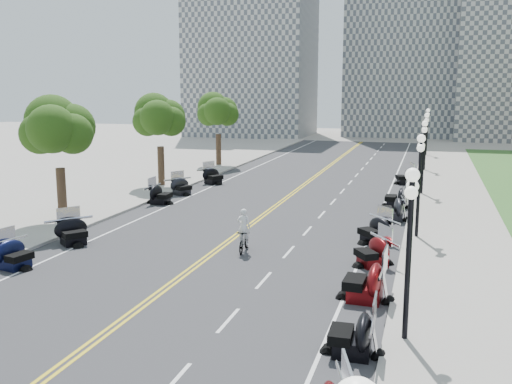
% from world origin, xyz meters
% --- Properties ---
extents(ground, '(160.00, 160.00, 0.00)m').
position_xyz_m(ground, '(0.00, 0.00, 0.00)').
color(ground, gray).
extents(road, '(16.00, 90.00, 0.01)m').
position_xyz_m(road, '(0.00, 10.00, 0.00)').
color(road, '#333335').
rests_on(road, ground).
extents(centerline_yellow_a, '(0.12, 90.00, 0.00)m').
position_xyz_m(centerline_yellow_a, '(-0.12, 10.00, 0.01)').
color(centerline_yellow_a, yellow).
rests_on(centerline_yellow_a, road).
extents(centerline_yellow_b, '(0.12, 90.00, 0.00)m').
position_xyz_m(centerline_yellow_b, '(0.12, 10.00, 0.01)').
color(centerline_yellow_b, yellow).
rests_on(centerline_yellow_b, road).
extents(edge_line_north, '(0.12, 90.00, 0.00)m').
position_xyz_m(edge_line_north, '(6.40, 10.00, 0.01)').
color(edge_line_north, white).
rests_on(edge_line_north, road).
extents(edge_line_south, '(0.12, 90.00, 0.00)m').
position_xyz_m(edge_line_south, '(-6.40, 10.00, 0.01)').
color(edge_line_south, white).
rests_on(edge_line_south, road).
extents(lane_dash_3, '(0.12, 2.00, 0.00)m').
position_xyz_m(lane_dash_3, '(3.20, -12.00, 0.01)').
color(lane_dash_3, white).
rests_on(lane_dash_3, road).
extents(lane_dash_4, '(0.12, 2.00, 0.00)m').
position_xyz_m(lane_dash_4, '(3.20, -8.00, 0.01)').
color(lane_dash_4, white).
rests_on(lane_dash_4, road).
extents(lane_dash_5, '(0.12, 2.00, 0.00)m').
position_xyz_m(lane_dash_5, '(3.20, -4.00, 0.01)').
color(lane_dash_5, white).
rests_on(lane_dash_5, road).
extents(lane_dash_6, '(0.12, 2.00, 0.00)m').
position_xyz_m(lane_dash_6, '(3.20, 0.00, 0.01)').
color(lane_dash_6, white).
rests_on(lane_dash_6, road).
extents(lane_dash_7, '(0.12, 2.00, 0.00)m').
position_xyz_m(lane_dash_7, '(3.20, 4.00, 0.01)').
color(lane_dash_7, white).
rests_on(lane_dash_7, road).
extents(lane_dash_8, '(0.12, 2.00, 0.00)m').
position_xyz_m(lane_dash_8, '(3.20, 8.00, 0.01)').
color(lane_dash_8, white).
rests_on(lane_dash_8, road).
extents(lane_dash_9, '(0.12, 2.00, 0.00)m').
position_xyz_m(lane_dash_9, '(3.20, 12.00, 0.01)').
color(lane_dash_9, white).
rests_on(lane_dash_9, road).
extents(lane_dash_10, '(0.12, 2.00, 0.00)m').
position_xyz_m(lane_dash_10, '(3.20, 16.00, 0.01)').
color(lane_dash_10, white).
rests_on(lane_dash_10, road).
extents(lane_dash_11, '(0.12, 2.00, 0.00)m').
position_xyz_m(lane_dash_11, '(3.20, 20.00, 0.01)').
color(lane_dash_11, white).
rests_on(lane_dash_11, road).
extents(lane_dash_12, '(0.12, 2.00, 0.00)m').
position_xyz_m(lane_dash_12, '(3.20, 24.00, 0.01)').
color(lane_dash_12, white).
rests_on(lane_dash_12, road).
extents(lane_dash_13, '(0.12, 2.00, 0.00)m').
position_xyz_m(lane_dash_13, '(3.20, 28.00, 0.01)').
color(lane_dash_13, white).
rests_on(lane_dash_13, road).
extents(lane_dash_14, '(0.12, 2.00, 0.00)m').
position_xyz_m(lane_dash_14, '(3.20, 32.00, 0.01)').
color(lane_dash_14, white).
rests_on(lane_dash_14, road).
extents(lane_dash_15, '(0.12, 2.00, 0.00)m').
position_xyz_m(lane_dash_15, '(3.20, 36.00, 0.01)').
color(lane_dash_15, white).
rests_on(lane_dash_15, road).
extents(lane_dash_16, '(0.12, 2.00, 0.00)m').
position_xyz_m(lane_dash_16, '(3.20, 40.00, 0.01)').
color(lane_dash_16, white).
rests_on(lane_dash_16, road).
extents(lane_dash_17, '(0.12, 2.00, 0.00)m').
position_xyz_m(lane_dash_17, '(3.20, 44.00, 0.01)').
color(lane_dash_17, white).
rests_on(lane_dash_17, road).
extents(lane_dash_18, '(0.12, 2.00, 0.00)m').
position_xyz_m(lane_dash_18, '(3.20, 48.00, 0.01)').
color(lane_dash_18, white).
rests_on(lane_dash_18, road).
extents(lane_dash_19, '(0.12, 2.00, 0.00)m').
position_xyz_m(lane_dash_19, '(3.20, 52.00, 0.01)').
color(lane_dash_19, white).
rests_on(lane_dash_19, road).
extents(sidewalk_north, '(5.00, 90.00, 0.15)m').
position_xyz_m(sidewalk_north, '(10.50, 10.00, 0.07)').
color(sidewalk_north, '#9E9991').
rests_on(sidewalk_north, ground).
extents(sidewalk_south, '(5.00, 90.00, 0.15)m').
position_xyz_m(sidewalk_south, '(-10.50, 10.00, 0.07)').
color(sidewalk_south, '#9E9991').
rests_on(sidewalk_south, ground).
extents(distant_block_a, '(18.00, 14.00, 26.00)m').
position_xyz_m(distant_block_a, '(-18.00, 62.00, 13.00)').
color(distant_block_a, gray).
rests_on(distant_block_a, ground).
extents(distant_block_b, '(16.00, 12.00, 30.00)m').
position_xyz_m(distant_block_b, '(4.00, 68.00, 15.00)').
color(distant_block_b, gray).
rests_on(distant_block_b, ground).
extents(street_lamp_1, '(0.50, 1.20, 4.90)m').
position_xyz_m(street_lamp_1, '(8.60, -8.00, 2.60)').
color(street_lamp_1, black).
rests_on(street_lamp_1, sidewalk_north).
extents(street_lamp_2, '(0.50, 1.20, 4.90)m').
position_xyz_m(street_lamp_2, '(8.60, 4.00, 2.60)').
color(street_lamp_2, black).
rests_on(street_lamp_2, sidewalk_north).
extents(street_lamp_3, '(0.50, 1.20, 4.90)m').
position_xyz_m(street_lamp_3, '(8.60, 16.00, 2.60)').
color(street_lamp_3, black).
rests_on(street_lamp_3, sidewalk_north).
extents(street_lamp_4, '(0.50, 1.20, 4.90)m').
position_xyz_m(street_lamp_4, '(8.60, 28.00, 2.60)').
color(street_lamp_4, black).
rests_on(street_lamp_4, sidewalk_north).
extents(street_lamp_5, '(0.50, 1.20, 4.90)m').
position_xyz_m(street_lamp_5, '(8.60, 40.00, 2.60)').
color(street_lamp_5, black).
rests_on(street_lamp_5, sidewalk_north).
extents(tree_2, '(4.80, 4.80, 9.20)m').
position_xyz_m(tree_2, '(-10.00, 2.00, 4.75)').
color(tree_2, '#235619').
rests_on(tree_2, sidewalk_south).
extents(tree_3, '(4.80, 4.80, 9.20)m').
position_xyz_m(tree_3, '(-10.00, 14.00, 4.75)').
color(tree_3, '#235619').
rests_on(tree_3, sidewalk_south).
extents(tree_4, '(4.80, 4.80, 9.20)m').
position_xyz_m(tree_4, '(-10.00, 26.00, 4.75)').
color(tree_4, '#235619').
rests_on(tree_4, sidewalk_south).
extents(motorcycle_n_3, '(2.03, 2.03, 1.39)m').
position_xyz_m(motorcycle_n_3, '(7.25, -9.20, 0.69)').
color(motorcycle_n_3, black).
rests_on(motorcycle_n_3, road).
extents(motorcycle_n_4, '(2.30, 2.30, 1.55)m').
position_xyz_m(motorcycle_n_4, '(7.12, -4.98, 0.78)').
color(motorcycle_n_4, '#590A0C').
rests_on(motorcycle_n_4, road).
extents(motorcycle_n_5, '(2.71, 2.71, 1.36)m').
position_xyz_m(motorcycle_n_5, '(6.98, -0.96, 0.68)').
color(motorcycle_n_5, '#590A0C').
rests_on(motorcycle_n_5, road).
extents(motorcycle_n_6, '(2.79, 2.79, 1.38)m').
position_xyz_m(motorcycle_n_6, '(6.72, 2.68, 0.69)').
color(motorcycle_n_6, black).
rests_on(motorcycle_n_6, road).
extents(motorcycle_n_7, '(2.40, 2.40, 1.48)m').
position_xyz_m(motorcycle_n_7, '(7.19, 7.70, 0.74)').
color(motorcycle_n_7, black).
rests_on(motorcycle_n_7, road).
extents(motorcycle_n_8, '(2.11, 2.11, 1.44)m').
position_xyz_m(motorcycle_n_8, '(7.19, 11.40, 0.72)').
color(motorcycle_n_8, black).
rests_on(motorcycle_n_8, road).
extents(motorcycle_n_10, '(2.40, 2.40, 1.33)m').
position_xyz_m(motorcycle_n_10, '(7.28, 20.45, 0.66)').
color(motorcycle_n_10, black).
rests_on(motorcycle_n_10, road).
extents(motorcycle_s_4, '(2.23, 2.23, 1.33)m').
position_xyz_m(motorcycle_s_4, '(-6.91, -5.55, 0.66)').
color(motorcycle_s_4, black).
rests_on(motorcycle_s_4, road).
extents(motorcycle_s_5, '(2.76, 2.76, 1.38)m').
position_xyz_m(motorcycle_s_5, '(-6.79, -1.73, 0.69)').
color(motorcycle_s_5, black).
rests_on(motorcycle_s_5, road).
extents(motorcycle_s_7, '(1.96, 1.96, 1.37)m').
position_xyz_m(motorcycle_s_7, '(-7.18, 8.12, 0.68)').
color(motorcycle_s_7, black).
rests_on(motorcycle_s_7, road).
extents(motorcycle_s_8, '(2.55, 2.55, 1.29)m').
position_xyz_m(motorcycle_s_8, '(-7.21, 11.45, 0.64)').
color(motorcycle_s_8, black).
rests_on(motorcycle_s_8, road).
extents(motorcycle_s_9, '(2.70, 2.70, 1.38)m').
position_xyz_m(motorcycle_s_9, '(-6.76, 16.26, 0.69)').
color(motorcycle_s_9, black).
rests_on(motorcycle_s_9, road).
extents(bicycle, '(0.65, 1.76, 1.03)m').
position_xyz_m(bicycle, '(1.26, -0.56, 0.52)').
color(bicycle, '#A51414').
rests_on(bicycle, road).
extents(cyclist_rider, '(0.60, 0.39, 1.64)m').
position_xyz_m(cyclist_rider, '(1.26, -0.56, 1.85)').
color(cyclist_rider, silver).
rests_on(cyclist_rider, bicycle).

